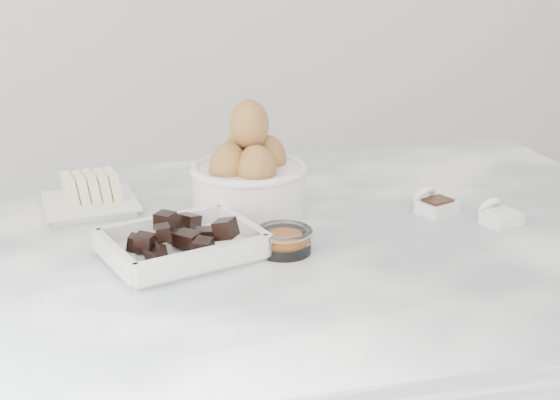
{
  "coord_description": "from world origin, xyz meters",
  "views": [
    {
      "loc": [
        -0.24,
        -0.99,
        1.34
      ],
      "look_at": [
        0.02,
        0.03,
        0.98
      ],
      "focal_mm": 50.0,
      "sensor_mm": 36.0,
      "label": 1
    }
  ],
  "objects_px": {
    "zest_bowl": "(284,239)",
    "honey_bowl": "(252,205)",
    "butter_plate": "(88,196)",
    "sugar_ramekin": "(255,199)",
    "egg_bowl": "(249,175)",
    "chocolate_dish": "(182,240)",
    "salt_spoon": "(498,215)",
    "vanilla_spoon": "(434,204)"
  },
  "relations": [
    {
      "from": "chocolate_dish",
      "to": "honey_bowl",
      "type": "distance_m",
      "value": 0.17
    },
    {
      "from": "sugar_ramekin",
      "to": "salt_spoon",
      "type": "height_order",
      "value": "sugar_ramekin"
    },
    {
      "from": "chocolate_dish",
      "to": "honey_bowl",
      "type": "height_order",
      "value": "chocolate_dish"
    },
    {
      "from": "sugar_ramekin",
      "to": "salt_spoon",
      "type": "distance_m",
      "value": 0.36
    },
    {
      "from": "chocolate_dish",
      "to": "egg_bowl",
      "type": "height_order",
      "value": "egg_bowl"
    },
    {
      "from": "honey_bowl",
      "to": "vanilla_spoon",
      "type": "distance_m",
      "value": 0.28
    },
    {
      "from": "zest_bowl",
      "to": "salt_spoon",
      "type": "distance_m",
      "value": 0.33
    },
    {
      "from": "butter_plate",
      "to": "vanilla_spoon",
      "type": "xyz_separation_m",
      "value": [
        0.51,
        -0.15,
        -0.01
      ]
    },
    {
      "from": "egg_bowl",
      "to": "vanilla_spoon",
      "type": "height_order",
      "value": "egg_bowl"
    },
    {
      "from": "butter_plate",
      "to": "zest_bowl",
      "type": "bearing_deg",
      "value": -43.92
    },
    {
      "from": "egg_bowl",
      "to": "zest_bowl",
      "type": "bearing_deg",
      "value": -86.74
    },
    {
      "from": "egg_bowl",
      "to": "sugar_ramekin",
      "type": "bearing_deg",
      "value": -76.83
    },
    {
      "from": "egg_bowl",
      "to": "honey_bowl",
      "type": "height_order",
      "value": "egg_bowl"
    },
    {
      "from": "zest_bowl",
      "to": "honey_bowl",
      "type": "bearing_deg",
      "value": 94.72
    },
    {
      "from": "chocolate_dish",
      "to": "vanilla_spoon",
      "type": "distance_m",
      "value": 0.4
    },
    {
      "from": "egg_bowl",
      "to": "zest_bowl",
      "type": "height_order",
      "value": "egg_bowl"
    },
    {
      "from": "chocolate_dish",
      "to": "honey_bowl",
      "type": "bearing_deg",
      "value": 45.83
    },
    {
      "from": "butter_plate",
      "to": "sugar_ramekin",
      "type": "bearing_deg",
      "value": -19.47
    },
    {
      "from": "honey_bowl",
      "to": "zest_bowl",
      "type": "xyz_separation_m",
      "value": [
        0.01,
        -0.15,
        0.0
      ]
    },
    {
      "from": "chocolate_dish",
      "to": "butter_plate",
      "type": "relative_size",
      "value": 1.54
    },
    {
      "from": "chocolate_dish",
      "to": "egg_bowl",
      "type": "xyz_separation_m",
      "value": [
        0.12,
        0.16,
        0.03
      ]
    },
    {
      "from": "vanilla_spoon",
      "to": "zest_bowl",
      "type": "bearing_deg",
      "value": -160.14
    },
    {
      "from": "butter_plate",
      "to": "vanilla_spoon",
      "type": "height_order",
      "value": "butter_plate"
    },
    {
      "from": "egg_bowl",
      "to": "zest_bowl",
      "type": "distance_m",
      "value": 0.18
    },
    {
      "from": "chocolate_dish",
      "to": "honey_bowl",
      "type": "xyz_separation_m",
      "value": [
        0.12,
        0.12,
        -0.0
      ]
    },
    {
      "from": "zest_bowl",
      "to": "salt_spoon",
      "type": "relative_size",
      "value": 1.07
    },
    {
      "from": "sugar_ramekin",
      "to": "egg_bowl",
      "type": "height_order",
      "value": "egg_bowl"
    },
    {
      "from": "sugar_ramekin",
      "to": "egg_bowl",
      "type": "xyz_separation_m",
      "value": [
        -0.01,
        0.02,
        0.03
      ]
    },
    {
      "from": "chocolate_dish",
      "to": "butter_plate",
      "type": "height_order",
      "value": "butter_plate"
    },
    {
      "from": "egg_bowl",
      "to": "honey_bowl",
      "type": "relative_size",
      "value": 2.27
    },
    {
      "from": "vanilla_spoon",
      "to": "salt_spoon",
      "type": "bearing_deg",
      "value": -42.9
    },
    {
      "from": "honey_bowl",
      "to": "zest_bowl",
      "type": "bearing_deg",
      "value": -85.28
    },
    {
      "from": "chocolate_dish",
      "to": "vanilla_spoon",
      "type": "height_order",
      "value": "chocolate_dish"
    },
    {
      "from": "butter_plate",
      "to": "vanilla_spoon",
      "type": "bearing_deg",
      "value": -16.04
    },
    {
      "from": "butter_plate",
      "to": "honey_bowl",
      "type": "bearing_deg",
      "value": -21.7
    },
    {
      "from": "chocolate_dish",
      "to": "salt_spoon",
      "type": "distance_m",
      "value": 0.46
    },
    {
      "from": "sugar_ramekin",
      "to": "honey_bowl",
      "type": "relative_size",
      "value": 0.92
    },
    {
      "from": "butter_plate",
      "to": "zest_bowl",
      "type": "relative_size",
      "value": 1.95
    },
    {
      "from": "sugar_ramekin",
      "to": "salt_spoon",
      "type": "relative_size",
      "value": 1.01
    },
    {
      "from": "zest_bowl",
      "to": "sugar_ramekin",
      "type": "bearing_deg",
      "value": 91.79
    },
    {
      "from": "zest_bowl",
      "to": "egg_bowl",
      "type": "bearing_deg",
      "value": 93.26
    },
    {
      "from": "chocolate_dish",
      "to": "butter_plate",
      "type": "xyz_separation_m",
      "value": [
        -0.12,
        0.22,
        -0.0
      ]
    }
  ]
}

